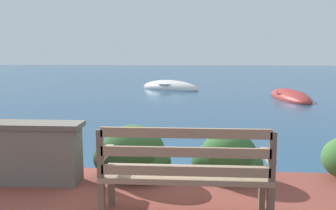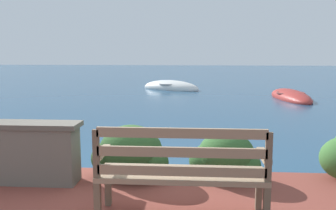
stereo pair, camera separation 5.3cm
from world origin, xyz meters
name	(u,v)px [view 1 (the left image)]	position (x,y,z in m)	size (l,w,h in m)	color
ground_plane	(128,184)	(0.00, 0.00, 0.00)	(80.00, 80.00, 0.00)	navy
park_bench	(185,170)	(0.82, -1.48, 0.71)	(1.62, 0.48, 0.93)	brown
stone_wall	(7,152)	(-1.37, -0.60, 0.60)	(1.87, 0.39, 0.75)	#666056
hedge_clump_left	(7,155)	(-1.53, -0.30, 0.47)	(0.85, 0.61, 0.58)	#38662D
hedge_clump_centre	(132,155)	(0.13, -0.36, 0.52)	(1.01, 0.72, 0.68)	#284C23
hedge_clump_right	(227,158)	(1.33, -0.30, 0.48)	(0.89, 0.64, 0.61)	#2D5628
rowboat_nearest	(290,97)	(4.55, 9.44, 0.05)	(1.35, 3.44, 0.61)	#9E2D28
rowboat_mid	(170,88)	(-0.20, 12.50, 0.06)	(3.14, 2.52, 0.75)	silver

